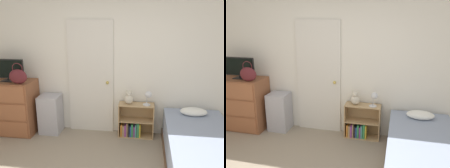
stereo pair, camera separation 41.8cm
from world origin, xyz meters
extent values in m
cube|color=white|center=(0.00, 2.09, 1.27)|extent=(10.00, 0.06, 2.55)
cube|color=silver|center=(-0.43, 2.04, 1.02)|extent=(0.81, 0.04, 2.03)
sphere|color=gold|center=(-0.12, 2.00, 0.95)|extent=(0.06, 0.06, 0.06)
cube|color=brown|center=(-1.85, 1.78, 0.49)|extent=(0.85, 0.52, 0.98)
cube|color=#9D5B39|center=(-1.85, 1.52, 0.17)|extent=(0.78, 0.01, 0.29)
cube|color=#9D5B39|center=(-1.85, 1.52, 0.49)|extent=(0.78, 0.01, 0.29)
cube|color=#9D5B39|center=(-1.85, 1.52, 0.81)|extent=(0.78, 0.01, 0.29)
cube|color=black|center=(-1.86, 1.77, 0.98)|extent=(0.21, 0.16, 0.01)
cylinder|color=black|center=(-1.86, 1.77, 1.01)|extent=(0.04, 0.04, 0.04)
cube|color=black|center=(-1.86, 1.77, 1.20)|extent=(0.61, 0.02, 0.34)
cube|color=black|center=(-1.86, 1.75, 1.20)|extent=(0.58, 0.01, 0.30)
ellipsoid|color=#591E23|center=(-1.59, 1.62, 1.10)|extent=(0.31, 0.13, 0.25)
torus|color=#591E23|center=(-1.59, 1.62, 1.24)|extent=(0.18, 0.01, 0.18)
cube|color=#ADADB7|center=(-1.16, 1.86, 0.35)|extent=(0.37, 0.36, 0.70)
cube|color=tan|center=(0.10, 1.91, 0.30)|extent=(0.02, 0.26, 0.61)
cube|color=tan|center=(0.70, 1.91, 0.30)|extent=(0.02, 0.26, 0.61)
cube|color=tan|center=(0.40, 1.91, 0.01)|extent=(0.58, 0.26, 0.02)
cube|color=tan|center=(0.40, 1.91, 0.30)|extent=(0.58, 0.26, 0.02)
cube|color=tan|center=(0.40, 1.91, 0.60)|extent=(0.58, 0.26, 0.02)
cube|color=tan|center=(0.40, 2.04, 0.30)|extent=(0.62, 0.01, 0.61)
cube|color=orange|center=(0.15, 1.87, 0.13)|extent=(0.03, 0.15, 0.22)
cube|color=tan|center=(0.18, 1.88, 0.12)|extent=(0.03, 0.17, 0.20)
cube|color=#8C3F8C|center=(0.22, 1.90, 0.12)|extent=(0.03, 0.20, 0.21)
cube|color=tan|center=(0.25, 1.88, 0.14)|extent=(0.02, 0.17, 0.25)
cube|color=black|center=(0.28, 1.90, 0.13)|extent=(0.02, 0.21, 0.22)
cube|color=#3359B2|center=(0.31, 1.88, 0.11)|extent=(0.02, 0.16, 0.19)
cube|color=#338C4C|center=(0.34, 1.89, 0.14)|extent=(0.03, 0.18, 0.24)
cube|color=#8C3F8C|center=(0.37, 1.89, 0.12)|extent=(0.02, 0.19, 0.20)
cube|color=teal|center=(0.40, 1.89, 0.13)|extent=(0.03, 0.19, 0.23)
cube|color=#338C4C|center=(0.44, 1.88, 0.15)|extent=(0.03, 0.17, 0.26)
cube|color=gold|center=(0.47, 1.87, 0.14)|extent=(0.02, 0.15, 0.24)
sphere|color=beige|center=(0.26, 1.91, 0.69)|extent=(0.16, 0.16, 0.16)
sphere|color=beige|center=(0.26, 1.91, 0.79)|extent=(0.10, 0.10, 0.10)
sphere|color=silver|center=(0.26, 1.87, 0.79)|extent=(0.03, 0.03, 0.03)
sphere|color=beige|center=(0.23, 1.91, 0.83)|extent=(0.04, 0.04, 0.04)
sphere|color=beige|center=(0.30, 1.91, 0.83)|extent=(0.04, 0.04, 0.04)
cylinder|color=silver|center=(0.57, 1.89, 0.61)|extent=(0.13, 0.13, 0.01)
cylinder|color=silver|center=(0.57, 1.89, 0.69)|extent=(0.01, 0.01, 0.15)
sphere|color=silver|center=(0.60, 1.87, 0.80)|extent=(0.12, 0.12, 0.12)
cube|color=#8C99B2|center=(1.34, 1.06, 0.32)|extent=(0.93, 1.90, 0.41)
ellipsoid|color=white|center=(1.34, 1.77, 0.58)|extent=(0.43, 0.28, 0.12)
camera|label=1|loc=(0.55, -2.18, 2.13)|focal=40.00mm
camera|label=2|loc=(0.96, -2.10, 2.13)|focal=40.00mm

